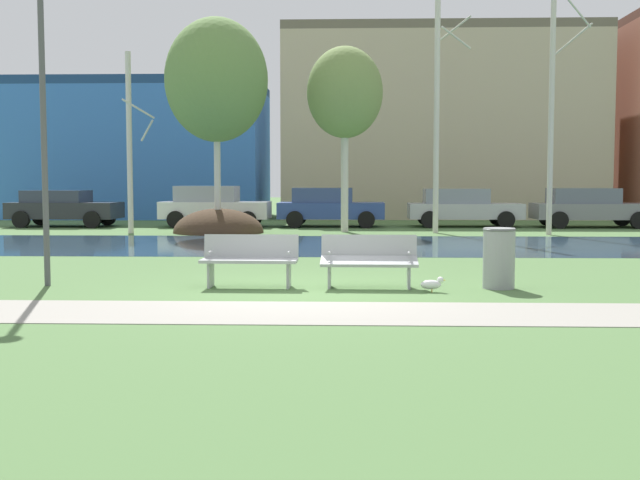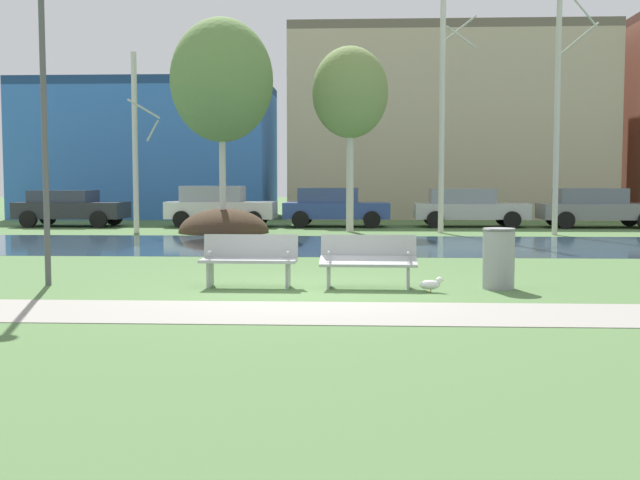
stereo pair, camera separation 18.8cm
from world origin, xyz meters
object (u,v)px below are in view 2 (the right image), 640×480
object	(u,v)px
trash_bin	(499,257)
parked_sedan_second_white	(219,206)
streetlamp	(43,76)
parked_suv_fifth_grey	(596,207)
bench_right	(368,259)
parked_van_nearest_dark	(70,207)
bench_left	(249,259)
parked_wagon_fourth_silver	(468,207)
parked_hatch_third_blue	(335,206)
seagull	(431,284)

from	to	relation	value
trash_bin	parked_sedan_second_white	xyz separation A→B (m)	(-7.66, 17.10, 0.30)
streetlamp	parked_suv_fifth_grey	distance (m)	22.44
bench_right	parked_sedan_second_white	bearing A→B (deg)	107.91
streetlamp	parked_van_nearest_dark	size ratio (longest dim) A/B	1.28
bench_left	parked_van_nearest_dark	world-z (taller)	parked_van_nearest_dark
parked_wagon_fourth_silver	parked_suv_fifth_grey	distance (m)	4.78
bench_left	parked_van_nearest_dark	bearing A→B (deg)	118.83
parked_suv_fifth_grey	parked_wagon_fourth_silver	bearing A→B (deg)	177.28
bench_right	parked_hatch_third_blue	distance (m)	17.30
trash_bin	parked_wagon_fourth_silver	size ratio (longest dim) A/B	0.23
streetlamp	parked_van_nearest_dark	distance (m)	18.10
bench_right	parked_van_nearest_dark	xyz separation A→B (m)	(-11.31, 16.95, 0.28)
parked_hatch_third_blue	bench_right	bearing A→B (deg)	-86.43
parked_van_nearest_dark	parked_wagon_fourth_silver	size ratio (longest dim) A/B	0.95
bench_left	seagull	bearing A→B (deg)	-9.56
parked_hatch_third_blue	seagull	bearing A→B (deg)	-83.34
seagull	streetlamp	size ratio (longest dim) A/B	0.08
parked_sedan_second_white	seagull	bearing A→B (deg)	-69.66
bench_left	parked_hatch_third_blue	size ratio (longest dim) A/B	0.40
parked_van_nearest_dark	parked_suv_fifth_grey	world-z (taller)	parked_suv_fifth_grey
bench_left	seagull	size ratio (longest dim) A/B	4.00
parked_hatch_third_blue	parked_suv_fifth_grey	bearing A→B (deg)	-0.52
bench_right	parked_hatch_third_blue	xyz separation A→B (m)	(-1.08, 17.27, 0.31)
streetlamp	parked_suv_fifth_grey	bearing A→B (deg)	50.25
streetlamp	parked_wagon_fourth_silver	size ratio (longest dim) A/B	1.22
bench_left	seagull	distance (m)	3.05
parked_sedan_second_white	parked_hatch_third_blue	world-z (taller)	parked_sedan_second_white
trash_bin	parked_suv_fifth_grey	xyz separation A→B (m)	(6.66, 17.19, 0.26)
bench_right	parked_wagon_fourth_silver	size ratio (longest dim) A/B	0.37
seagull	parked_suv_fifth_grey	size ratio (longest dim) A/B	0.09
trash_bin	bench_right	bearing A→B (deg)	179.60
bench_left	parked_suv_fifth_grey	size ratio (longest dim) A/B	0.37
bench_left	parked_wagon_fourth_silver	xyz separation A→B (m)	(6.02, 17.41, 0.30)
bench_left	streetlamp	size ratio (longest dim) A/B	0.31
seagull	parked_hatch_third_blue	xyz separation A→B (m)	(-2.08, 17.77, 0.65)
seagull	parked_van_nearest_dark	bearing A→B (deg)	125.21
parked_sedan_second_white	parked_hatch_third_blue	bearing A→B (deg)	2.42
parked_van_nearest_dark	parked_wagon_fourth_silver	world-z (taller)	parked_wagon_fourth_silver
parked_van_nearest_dark	parked_sedan_second_white	size ratio (longest dim) A/B	0.99
bench_left	parked_hatch_third_blue	xyz separation A→B (m)	(0.91, 17.27, 0.31)
bench_right	parked_van_nearest_dark	world-z (taller)	parked_van_nearest_dark
parked_sedan_second_white	parked_wagon_fourth_silver	bearing A→B (deg)	1.95
bench_left	trash_bin	distance (m)	4.13
streetlamp	parked_hatch_third_blue	world-z (taller)	streetlamp
parked_wagon_fourth_silver	parked_hatch_third_blue	bearing A→B (deg)	-178.46
parked_van_nearest_dark	parked_wagon_fourth_silver	xyz separation A→B (m)	(15.35, 0.46, 0.02)
seagull	parked_wagon_fourth_silver	distance (m)	18.17
bench_left	parked_suv_fifth_grey	xyz separation A→B (m)	(10.79, 17.18, 0.31)
bench_right	parked_suv_fifth_grey	size ratio (longest dim) A/B	0.37
streetlamp	parked_hatch_third_blue	bearing A→B (deg)	75.78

